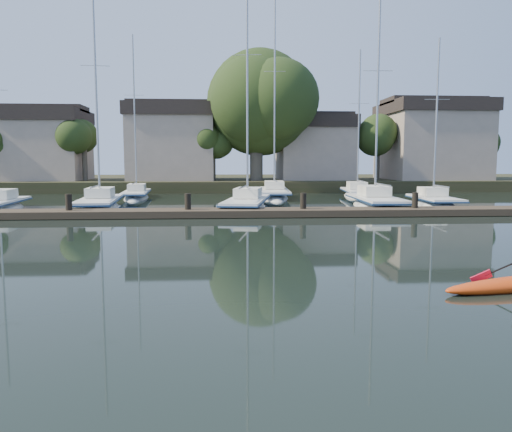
{
  "coord_description": "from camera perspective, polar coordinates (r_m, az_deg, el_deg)",
  "views": [
    {
      "loc": [
        -1.26,
        -11.76,
        2.9
      ],
      "look_at": [
        -0.21,
        3.37,
        1.2
      ],
      "focal_mm": 35.0,
      "sensor_mm": 36.0,
      "label": 1
    }
  ],
  "objects": [
    {
      "name": "ground",
      "position": [
        12.18,
        2.12,
        -7.38
      ],
      "size": [
        160.0,
        160.0,
        0.0
      ],
      "primitive_type": "plane",
      "color": "black",
      "rests_on": "ground"
    },
    {
      "name": "dock",
      "position": [
        25.93,
        -1.14,
        0.42
      ],
      "size": [
        34.0,
        2.0,
        1.8
      ],
      "color": "#443527",
      "rests_on": "ground"
    },
    {
      "name": "sailboat_1",
      "position": [
        31.36,
        -17.43,
        0.43
      ],
      "size": [
        3.04,
        9.07,
        14.55
      ],
      "rotation": [
        0.0,
        0.0,
        0.1
      ],
      "color": "silver",
      "rests_on": "ground"
    },
    {
      "name": "sailboat_2",
      "position": [
        29.79,
        -1.04,
        0.43
      ],
      "size": [
        3.8,
        9.6,
        15.49
      ],
      "rotation": [
        0.0,
        0.0,
        -0.18
      ],
      "color": "silver",
      "rests_on": "ground"
    },
    {
      "name": "sailboat_3",
      "position": [
        31.48,
        13.5,
        0.54
      ],
      "size": [
        2.8,
        9.0,
        14.34
      ],
      "rotation": [
        0.0,
        0.0,
        -0.05
      ],
      "color": "silver",
      "rests_on": "ground"
    },
    {
      "name": "sailboat_4",
      "position": [
        33.69,
        19.66,
        0.75
      ],
      "size": [
        2.56,
        7.02,
        11.7
      ],
      "rotation": [
        0.0,
        0.0,
        -0.07
      ],
      "color": "silver",
      "rests_on": "ground"
    },
    {
      "name": "sailboat_5",
      "position": [
        39.62,
        -13.49,
        1.77
      ],
      "size": [
        2.52,
        8.25,
        13.46
      ],
      "rotation": [
        0.0,
        0.0,
        0.08
      ],
      "color": "silver",
      "rests_on": "ground"
    },
    {
      "name": "sailboat_6",
      "position": [
        39.33,
        2.11,
        1.87
      ],
      "size": [
        2.89,
        10.61,
        16.67
      ],
      "rotation": [
        0.0,
        0.0,
        -0.07
      ],
      "color": "silver",
      "rests_on": "ground"
    },
    {
      "name": "sailboat_7",
      "position": [
        40.63,
        11.52,
        1.9
      ],
      "size": [
        2.98,
        8.1,
        12.76
      ],
      "rotation": [
        0.0,
        0.0,
        -0.12
      ],
      "color": "silver",
      "rests_on": "ground"
    },
    {
      "name": "shore",
      "position": [
        52.13,
        -0.8,
        6.74
      ],
      "size": [
        90.0,
        25.25,
        12.75
      ],
      "color": "#252D16",
      "rests_on": "ground"
    }
  ]
}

